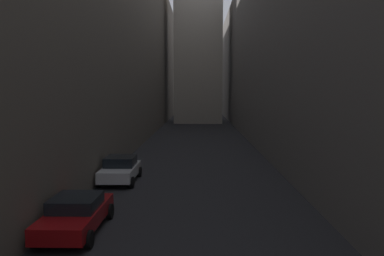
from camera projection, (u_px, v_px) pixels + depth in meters
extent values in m
plane|color=#232326|center=(197.00, 139.00, 43.96)|extent=(264.00, 264.00, 0.00)
cube|color=#60594F|center=(105.00, 40.00, 45.12)|extent=(10.35, 108.00, 22.34)
cube|color=slate|center=(315.00, 50.00, 44.77)|extent=(15.97, 108.00, 20.05)
cube|color=maroon|center=(76.00, 216.00, 14.74)|extent=(1.83, 4.58, 0.58)
cube|color=black|center=(76.00, 202.00, 14.73)|extent=(1.68, 1.95, 0.46)
cylinder|color=black|center=(66.00, 211.00, 16.33)|extent=(0.22, 0.63, 0.63)
cylinder|color=black|center=(110.00, 211.00, 16.30)|extent=(0.22, 0.63, 0.63)
cylinder|color=black|center=(35.00, 239.00, 13.23)|extent=(0.22, 0.63, 0.63)
cylinder|color=black|center=(89.00, 239.00, 13.20)|extent=(0.22, 0.63, 0.63)
cube|color=silver|center=(120.00, 171.00, 22.94)|extent=(1.83, 4.07, 0.62)
cube|color=black|center=(121.00, 161.00, 23.04)|extent=(1.69, 1.89, 0.55)
cylinder|color=black|center=(110.00, 172.00, 24.37)|extent=(0.22, 0.62, 0.62)
cylinder|color=black|center=(139.00, 172.00, 24.33)|extent=(0.22, 0.62, 0.62)
cylinder|color=black|center=(99.00, 182.00, 21.61)|extent=(0.22, 0.62, 0.62)
cylinder|color=black|center=(132.00, 182.00, 21.57)|extent=(0.22, 0.62, 0.62)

